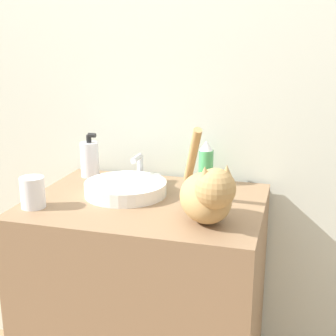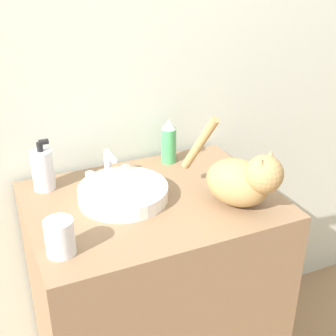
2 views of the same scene
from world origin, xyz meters
name	(u,v)px [view 2 (image 2 of 2)]	position (x,y,z in m)	size (l,w,h in m)	color
wall_back	(113,61)	(0.00, 0.64, 1.25)	(6.00, 0.05, 2.50)	silver
vanity_cabinet	(154,303)	(0.00, 0.29, 0.44)	(0.79, 0.61, 0.88)	#8C6B4C
sink_basin	(123,193)	(-0.09, 0.33, 0.90)	(0.29, 0.29, 0.05)	white
faucet	(109,167)	(-0.09, 0.48, 0.93)	(0.16, 0.09, 0.11)	silver
cat	(243,179)	(0.24, 0.15, 0.97)	(0.24, 0.34, 0.27)	tan
soap_bottle	(43,169)	(-0.30, 0.51, 0.95)	(0.07, 0.07, 0.18)	silver
spray_bottle	(169,142)	(0.16, 0.53, 0.96)	(0.06, 0.06, 0.17)	#4CB266
cup	(60,237)	(-0.33, 0.13, 0.93)	(0.08, 0.08, 0.10)	white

